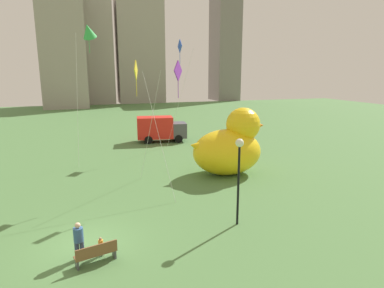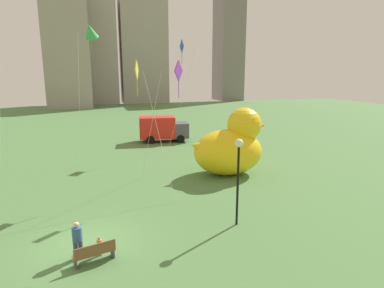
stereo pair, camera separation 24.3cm
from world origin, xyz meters
TOP-DOWN VIEW (x-y plane):
  - ground_plane at (0.00, 0.00)m, footprint 140.00×140.00m
  - park_bench at (0.34, -1.74)m, footprint 1.77×0.88m
  - person_adult at (-0.33, -1.17)m, footprint 0.41×0.41m
  - person_child at (0.54, -1.19)m, footprint 0.21×0.21m
  - giant_inflatable_duck at (10.61, 8.02)m, footprint 6.21×3.98m
  - lamppost at (7.44, -0.18)m, footprint 0.42×0.42m
  - box_truck at (8.08, 21.62)m, footprint 5.74×2.98m
  - city_skyline at (1.85, 69.65)m, footprint 73.96×17.98m
  - kite_blue at (9.27, 17.39)m, footprint 2.78×2.40m
  - kite_green at (0.80, 14.62)m, footprint 2.31×2.53m
  - kite_yellow at (3.57, 7.37)m, footprint 1.80×2.22m
  - kite_purple at (5.82, 5.67)m, footprint 2.53×2.92m

SIDE VIEW (x-z plane):
  - ground_plane at x=0.00m, z-range 0.00..0.00m
  - person_child at x=0.54m, z-range 0.04..0.91m
  - park_bench at x=0.34m, z-range 0.03..0.93m
  - person_adult at x=-0.33m, z-range 0.09..1.75m
  - box_truck at x=8.08m, z-range 0.01..2.86m
  - giant_inflatable_duck at x=10.61m, z-range -0.38..4.76m
  - lamppost at x=7.44m, z-range 1.06..5.62m
  - kite_purple at x=5.82m, z-range 3.32..11.82m
  - kite_yellow at x=3.57m, z-range 3.35..11.90m
  - kite_blue at x=9.27m, z-range 4.37..15.26m
  - kite_green at x=0.80m, z-range 5.13..16.92m
  - city_skyline at x=1.85m, z-range -1.73..31.36m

